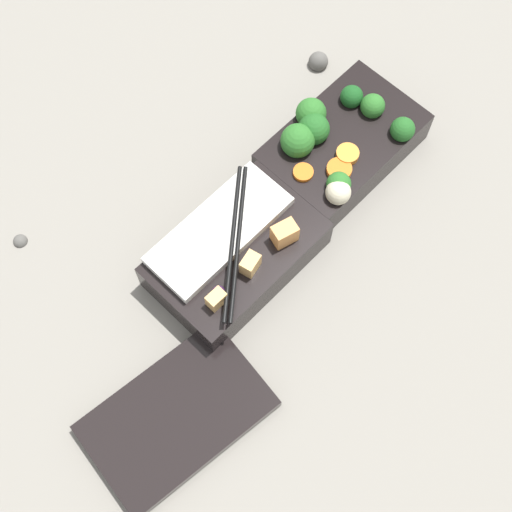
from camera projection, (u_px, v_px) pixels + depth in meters
name	position (u px, v px, depth m)	size (l,w,h in m)	color
ground_plane	(285.00, 208.00, 0.92)	(3.00, 3.00, 0.00)	gray
bento_tray_vegetable	(340.00, 144.00, 0.92)	(0.21, 0.13, 0.08)	black
bento_tray_rice	(235.00, 253.00, 0.86)	(0.21, 0.14, 0.08)	black
bento_lid	(177.00, 416.00, 0.80)	(0.20, 0.13, 0.02)	black
pebble_0	(318.00, 62.00, 1.00)	(0.03, 0.03, 0.03)	#595651
pebble_1	(20.00, 240.00, 0.89)	(0.02, 0.02, 0.02)	#595651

